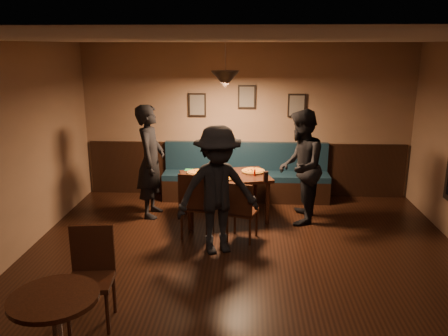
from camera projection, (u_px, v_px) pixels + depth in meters
name	position (u px, v px, depth m)	size (l,w,h in m)	color
floor	(243.00, 288.00, 5.32)	(7.00, 7.00, 0.00)	black
ceiling	(246.00, 40.00, 4.59)	(7.00, 7.00, 0.00)	silver
wall_back	(246.00, 121.00, 8.32)	(6.00, 6.00, 0.00)	#8C704F
wainscot	(246.00, 169.00, 8.53)	(5.88, 0.06, 1.00)	black
booth_bench	(246.00, 173.00, 8.27)	(3.00, 0.60, 1.00)	#0F232D
picture_left	(197.00, 105.00, 8.26)	(0.32, 0.04, 0.42)	black
picture_center	(247.00, 97.00, 8.18)	(0.32, 0.04, 0.42)	black
picture_right	(297.00, 105.00, 8.17)	(0.32, 0.04, 0.42)	black
pendant_lamp	(225.00, 79.00, 6.87)	(0.44, 0.44, 0.25)	black
dining_table	(225.00, 197.00, 7.37)	(1.37, 0.88, 0.74)	black
chair_near_left	(197.00, 204.00, 6.66)	(0.44, 0.44, 1.00)	black
chair_near_right	(242.00, 210.00, 6.55)	(0.40, 0.40, 0.90)	black
diner_left	(151.00, 161.00, 7.37)	(0.67, 0.44, 1.85)	black
diner_right	(300.00, 167.00, 7.11)	(0.88, 0.68, 1.81)	black
diner_front	(218.00, 191.00, 6.05)	(1.13, 0.65, 1.75)	black
pizza_a	(197.00, 172.00, 7.36)	(0.34, 0.34, 0.04)	orange
pizza_b	(223.00, 178.00, 7.07)	(0.34, 0.34, 0.04)	orange
pizza_c	(253.00, 171.00, 7.43)	(0.38, 0.38, 0.04)	orange
soda_glass	(266.00, 177.00, 6.89)	(0.08, 0.08, 0.17)	black
tabasco_bottle	(255.00, 172.00, 7.22)	(0.03, 0.03, 0.12)	#910D04
napkin_a	(189.00, 170.00, 7.57)	(0.13, 0.13, 0.01)	#1E733C
napkin_b	(190.00, 180.00, 7.02)	(0.16, 0.16, 0.01)	#207924
cutlery_set	(220.00, 181.00, 6.93)	(0.02, 0.21, 0.00)	silver
cafe_chair_far	(90.00, 279.00, 4.51)	(0.44, 0.44, 0.99)	black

